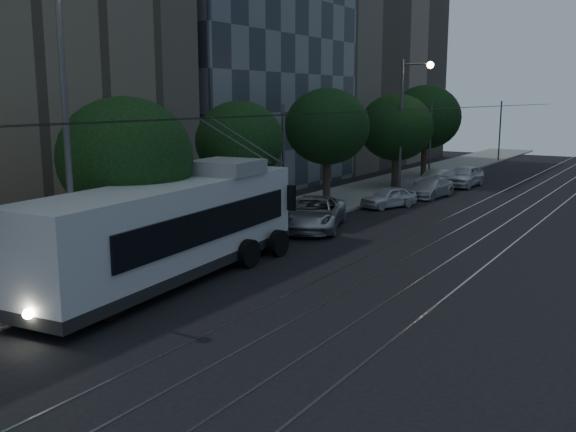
# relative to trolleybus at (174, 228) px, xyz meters

# --- Properties ---
(ground) EXTENTS (120.00, 120.00, 0.00)m
(ground) POSITION_rel_trolleybus_xyz_m (4.10, -1.02, -1.82)
(ground) COLOR black
(ground) RESTS_ON ground
(sidewalk) EXTENTS (5.00, 90.00, 0.15)m
(sidewalk) POSITION_rel_trolleybus_xyz_m (-3.40, 18.98, -1.75)
(sidewalk) COLOR slate
(sidewalk) RESTS_ON ground
(tram_rails) EXTENTS (4.52, 90.00, 0.02)m
(tram_rails) POSITION_rel_trolleybus_xyz_m (6.60, 18.98, -1.82)
(tram_rails) COLOR gray
(tram_rails) RESTS_ON ground
(overhead_wires) EXTENTS (2.23, 90.00, 6.00)m
(overhead_wires) POSITION_rel_trolleybus_xyz_m (-0.87, 18.98, 1.65)
(overhead_wires) COLOR black
(overhead_wires) RESTS_ON ground
(trolleybus) EXTENTS (4.03, 13.32, 5.63)m
(trolleybus) POSITION_rel_trolleybus_xyz_m (0.00, 0.00, 0.00)
(trolleybus) COLOR silver
(trolleybus) RESTS_ON ground
(pickup_silver) EXTENTS (4.36, 6.15, 1.56)m
(pickup_silver) POSITION_rel_trolleybus_xyz_m (-0.20, 10.13, -1.05)
(pickup_silver) COLOR #A8A9AF
(pickup_silver) RESTS_ON ground
(car_white_a) EXTENTS (2.72, 3.84, 1.21)m
(car_white_a) POSITION_rel_trolleybus_xyz_m (0.38, 17.91, -1.22)
(car_white_a) COLOR silver
(car_white_a) RESTS_ON ground
(car_white_b) EXTENTS (2.20, 4.41, 1.23)m
(car_white_b) POSITION_rel_trolleybus_xyz_m (1.12, 22.98, -1.21)
(car_white_b) COLOR #B0B0B5
(car_white_b) RESTS_ON ground
(car_white_c) EXTENTS (1.91, 4.17, 1.32)m
(car_white_c) POSITION_rel_trolleybus_xyz_m (0.09, 26.84, -1.16)
(car_white_c) COLOR #B8B8BC
(car_white_c) RESTS_ON ground
(car_white_d) EXTENTS (1.91, 4.56, 1.54)m
(car_white_d) POSITION_rel_trolleybus_xyz_m (1.40, 29.13, -1.05)
(car_white_d) COLOR silver
(car_white_d) RESTS_ON ground
(tree_1) EXTENTS (4.93, 4.93, 6.36)m
(tree_1) POSITION_rel_trolleybus_xyz_m (-2.40, 0.16, 2.31)
(tree_1) COLOR #31231B
(tree_1) RESTS_ON ground
(tree_2) EXTENTS (4.03, 4.03, 6.18)m
(tree_2) POSITION_rel_trolleybus_xyz_m (-2.40, 7.17, 2.51)
(tree_2) COLOR #31231B
(tree_2) RESTS_ON ground
(tree_3) EXTENTS (4.89, 4.89, 6.87)m
(tree_3) POSITION_rel_trolleybus_xyz_m (-2.90, 16.37, 2.82)
(tree_3) COLOR #31231B
(tree_3) RESTS_ON ground
(tree_4) EXTENTS (5.11, 5.11, 6.59)m
(tree_4) POSITION_rel_trolleybus_xyz_m (-2.40, 25.37, 2.45)
(tree_4) COLOR #31231B
(tree_4) RESTS_ON ground
(tree_5) EXTENTS (5.54, 5.54, 7.30)m
(tree_5) POSITION_rel_trolleybus_xyz_m (-2.90, 32.43, 2.97)
(tree_5) COLOR #31231B
(tree_5) RESTS_ON ground
(streetlamp_near) EXTENTS (2.48, 0.44, 10.28)m
(streetlamp_near) POSITION_rel_trolleybus_xyz_m (-0.68, -3.42, 4.35)
(streetlamp_near) COLOR #505052
(streetlamp_near) RESTS_ON ground
(streetlamp_far) EXTENTS (2.16, 0.44, 8.78)m
(streetlamp_far) POSITION_rel_trolleybus_xyz_m (-0.91, 23.58, 3.53)
(streetlamp_far) COLOR #505052
(streetlamp_far) RESTS_ON ground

